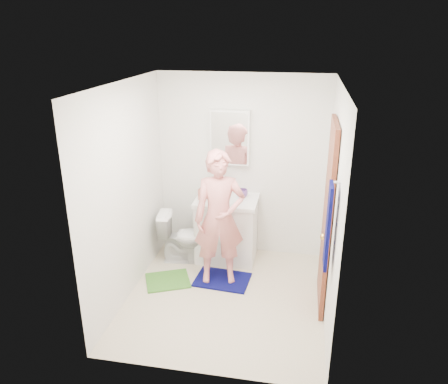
# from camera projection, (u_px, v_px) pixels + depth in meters

# --- Properties ---
(floor) EXTENTS (2.20, 2.40, 0.02)m
(floor) POSITION_uv_depth(u_px,v_px,m) (225.00, 298.00, 5.02)
(floor) COLOR beige
(floor) RESTS_ON ground
(ceiling) EXTENTS (2.20, 2.40, 0.02)m
(ceiling) POSITION_uv_depth(u_px,v_px,m) (226.00, 83.00, 4.16)
(ceiling) COLOR white
(ceiling) RESTS_ON ground
(wall_back) EXTENTS (2.20, 0.02, 2.40)m
(wall_back) POSITION_uv_depth(u_px,v_px,m) (242.00, 167.00, 5.70)
(wall_back) COLOR silver
(wall_back) RESTS_ON ground
(wall_front) EXTENTS (2.20, 0.02, 2.40)m
(wall_front) POSITION_uv_depth(u_px,v_px,m) (198.00, 256.00, 3.47)
(wall_front) COLOR silver
(wall_front) RESTS_ON ground
(wall_left) EXTENTS (0.02, 2.40, 2.40)m
(wall_left) POSITION_uv_depth(u_px,v_px,m) (126.00, 193.00, 4.78)
(wall_left) COLOR silver
(wall_left) RESTS_ON ground
(wall_right) EXTENTS (0.02, 2.40, 2.40)m
(wall_right) POSITION_uv_depth(u_px,v_px,m) (334.00, 208.00, 4.40)
(wall_right) COLOR silver
(wall_right) RESTS_ON ground
(vanity_cabinet) EXTENTS (0.75, 0.55, 0.80)m
(vanity_cabinet) POSITION_uv_depth(u_px,v_px,m) (227.00, 231.00, 5.74)
(vanity_cabinet) COLOR white
(vanity_cabinet) RESTS_ON floor
(countertop) EXTENTS (0.79, 0.59, 0.05)m
(countertop) POSITION_uv_depth(u_px,v_px,m) (227.00, 201.00, 5.59)
(countertop) COLOR white
(countertop) RESTS_ON vanity_cabinet
(sink_basin) EXTENTS (0.40, 0.40, 0.03)m
(sink_basin) POSITION_uv_depth(u_px,v_px,m) (227.00, 199.00, 5.58)
(sink_basin) COLOR white
(sink_basin) RESTS_ON countertop
(faucet) EXTENTS (0.03, 0.03, 0.12)m
(faucet) POSITION_uv_depth(u_px,v_px,m) (229.00, 190.00, 5.72)
(faucet) COLOR silver
(faucet) RESTS_ON countertop
(medicine_cabinet) EXTENTS (0.50, 0.12, 0.70)m
(medicine_cabinet) POSITION_uv_depth(u_px,v_px,m) (230.00, 137.00, 5.52)
(medicine_cabinet) COLOR white
(medicine_cabinet) RESTS_ON wall_back
(mirror_panel) EXTENTS (0.46, 0.01, 0.66)m
(mirror_panel) POSITION_uv_depth(u_px,v_px,m) (229.00, 138.00, 5.46)
(mirror_panel) COLOR white
(mirror_panel) RESTS_ON wall_back
(door) EXTENTS (0.05, 0.80, 2.05)m
(door) POSITION_uv_depth(u_px,v_px,m) (327.00, 217.00, 4.60)
(door) COLOR brown
(door) RESTS_ON ground
(door_knob) EXTENTS (0.07, 0.07, 0.07)m
(door_knob) POSITION_uv_depth(u_px,v_px,m) (324.00, 237.00, 4.34)
(door_knob) COLOR gold
(door_knob) RESTS_ON door
(towel) EXTENTS (0.03, 0.24, 0.80)m
(towel) POSITION_uv_depth(u_px,v_px,m) (328.00, 226.00, 3.87)
(towel) COLOR #08094D
(towel) RESTS_ON wall_right
(towel_hook) EXTENTS (0.06, 0.02, 0.02)m
(towel_hook) POSITION_uv_depth(u_px,v_px,m) (337.00, 182.00, 3.71)
(towel_hook) COLOR silver
(towel_hook) RESTS_ON wall_right
(toilet) EXTENTS (0.70, 0.45, 0.67)m
(toilet) POSITION_uv_depth(u_px,v_px,m) (185.00, 237.00, 5.70)
(toilet) COLOR white
(toilet) RESTS_ON floor
(bath_mat) EXTENTS (0.68, 0.51, 0.02)m
(bath_mat) POSITION_uv_depth(u_px,v_px,m) (222.00, 280.00, 5.34)
(bath_mat) COLOR #08094D
(bath_mat) RESTS_ON floor
(green_rug) EXTENTS (0.65, 0.61, 0.02)m
(green_rug) POSITION_uv_depth(u_px,v_px,m) (168.00, 281.00, 5.32)
(green_rug) COLOR #42822B
(green_rug) RESTS_ON floor
(soap_dispenser) EXTENTS (0.10, 0.11, 0.21)m
(soap_dispenser) POSITION_uv_depth(u_px,v_px,m) (203.00, 192.00, 5.53)
(soap_dispenser) COLOR #BC6857
(soap_dispenser) RESTS_ON countertop
(toothbrush_cup) EXTENTS (0.14, 0.14, 0.11)m
(toothbrush_cup) POSITION_uv_depth(u_px,v_px,m) (243.00, 193.00, 5.62)
(toothbrush_cup) COLOR #67408C
(toothbrush_cup) RESTS_ON countertop
(man) EXTENTS (0.66, 0.51, 1.62)m
(man) POSITION_uv_depth(u_px,v_px,m) (219.00, 218.00, 5.05)
(man) COLOR #DF817D
(man) RESTS_ON bath_mat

